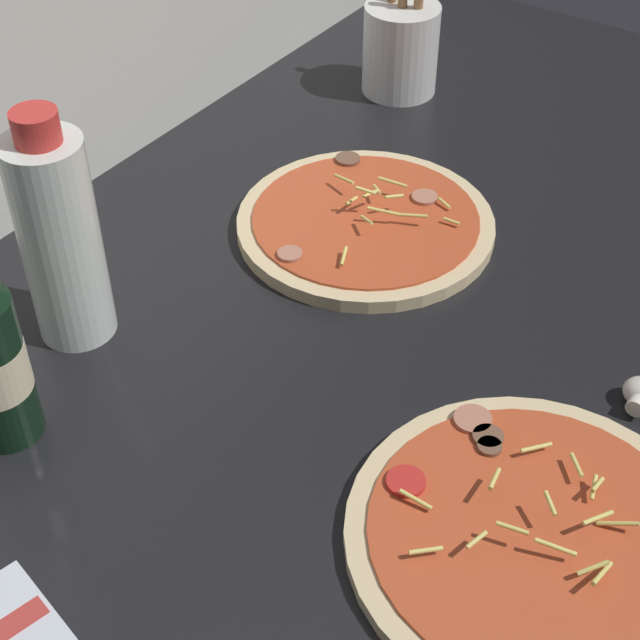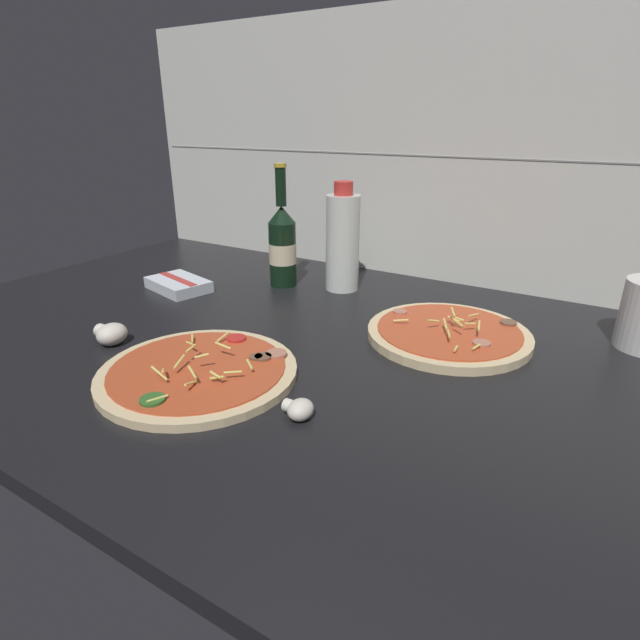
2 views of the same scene
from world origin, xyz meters
The scene contains 5 objects.
counter_slab centered at (0.00, 0.00, 1.25)cm, with size 160.00×90.00×2.50cm.
pizza_near centered at (-9.75, -18.32, 3.26)cm, with size 28.89×28.89×4.09cm.
pizza_far centered at (17.14, 13.92, 3.39)cm, with size 27.53×27.53×5.37cm.
oil_bottle centered at (-11.56, 27.98, 13.14)cm, with size 7.22×7.22×23.14cm.
utensil_crock centered at (46.01, 27.15, 8.41)cm, with size 9.63×9.63×17.47cm.
Camera 1 is at (-55.92, -30.37, 64.81)cm, focal length 55.00 mm.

